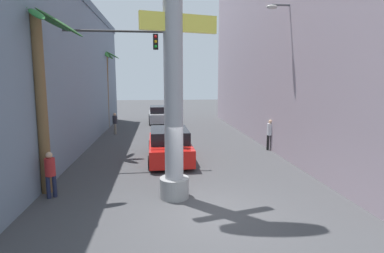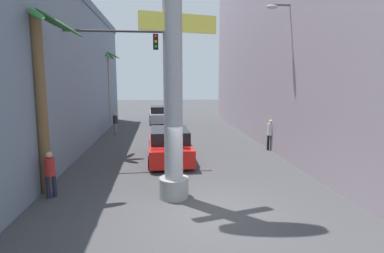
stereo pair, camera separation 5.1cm
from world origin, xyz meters
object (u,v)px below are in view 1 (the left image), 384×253
object	(u,v)px
crossing_sign	(364,148)
pedestrian_mid_right	(270,132)
palm_tree_far_left	(105,81)
car_lead	(169,145)
pedestrian_far_left	(115,122)
car_far	(159,115)
neon_sign_pole	(173,36)
palm_tree_near_left	(38,78)
street_lamp	(301,68)
pedestrian_curb_left	(50,171)
palm_tree_mid_left	(76,38)
traffic_light_mast	(96,71)
palm_tree_far_right	(240,71)

from	to	relation	value
crossing_sign	pedestrian_mid_right	world-z (taller)	crossing_sign
crossing_sign	palm_tree_far_left	distance (m)	20.34
palm_tree_far_left	pedestrian_mid_right	bearing A→B (deg)	-42.04
car_lead	pedestrian_far_left	world-z (taller)	pedestrian_far_left
car_far	neon_sign_pole	bearing A→B (deg)	-88.57
crossing_sign	neon_sign_pole	bearing A→B (deg)	175.26
palm_tree_near_left	pedestrian_far_left	bearing A→B (deg)	85.81
crossing_sign	pedestrian_far_left	xyz separation A→B (m)	(-10.29, 13.25, -0.79)
palm_tree_far_left	pedestrian_mid_right	world-z (taller)	palm_tree_far_left
neon_sign_pole	palm_tree_near_left	distance (m)	4.92
street_lamp	palm_tree_near_left	distance (m)	11.80
neon_sign_pole	pedestrian_curb_left	distance (m)	6.17
palm_tree_mid_left	traffic_light_mast	bearing A→B (deg)	-63.65
traffic_light_mast	pedestrian_mid_right	xyz separation A→B (m)	(9.21, 1.92, -3.39)
palm_tree_near_left	pedestrian_far_left	distance (m)	12.10
pedestrian_far_left	palm_tree_mid_left	bearing A→B (deg)	-103.32
crossing_sign	car_far	world-z (taller)	crossing_sign
car_far	palm_tree_far_left	xyz separation A→B (m)	(-4.45, -2.37, 3.19)
palm_tree_mid_left	palm_tree_near_left	distance (m)	7.03
pedestrian_curb_left	pedestrian_far_left	size ratio (longest dim) A/B	1.01
traffic_light_mast	pedestrian_mid_right	world-z (taller)	traffic_light_mast
neon_sign_pole	palm_tree_far_right	distance (m)	20.20
palm_tree_far_right	pedestrian_curb_left	world-z (taller)	palm_tree_far_right
palm_tree_far_right	palm_tree_near_left	world-z (taller)	palm_tree_far_right
pedestrian_curb_left	pedestrian_far_left	bearing A→B (deg)	87.87
car_far	palm_tree_far_left	size ratio (longest dim) A/B	0.72
palm_tree_far_left	traffic_light_mast	bearing A→B (deg)	-82.41
street_lamp	car_lead	world-z (taller)	street_lamp
car_lead	palm_tree_far_right	distance (m)	16.06
palm_tree_mid_left	palm_tree_near_left	size ratio (longest dim) A/B	1.49
street_lamp	palm_tree_mid_left	xyz separation A→B (m)	(-11.55, 3.06, 1.70)
neon_sign_pole	street_lamp	distance (m)	8.13
neon_sign_pole	palm_tree_far_left	world-z (taller)	neon_sign_pole
palm_tree_far_right	pedestrian_curb_left	distance (m)	22.06
traffic_light_mast	palm_tree_far_left	distance (m)	11.73
crossing_sign	traffic_light_mast	world-z (taller)	traffic_light_mast
palm_tree_mid_left	palm_tree_far_left	xyz separation A→B (m)	(0.04, 8.41, -2.38)
traffic_light_mast	pedestrian_mid_right	size ratio (longest dim) A/B	3.58
palm_tree_mid_left	palm_tree_far_left	bearing A→B (deg)	89.73
palm_tree_near_left	pedestrian_curb_left	size ratio (longest dim) A/B	3.99
palm_tree_far_left	pedestrian_curb_left	size ratio (longest dim) A/B	4.01
car_lead	palm_tree_mid_left	size ratio (longest dim) A/B	0.52
crossing_sign	pedestrian_mid_right	distance (m)	7.05
palm_tree_far_left	pedestrian_curb_left	bearing A→B (deg)	-87.51
car_lead	pedestrian_curb_left	distance (m)	6.31
neon_sign_pole	pedestrian_mid_right	xyz separation A→B (m)	(5.85, 6.44, -4.39)
pedestrian_curb_left	pedestrian_mid_right	world-z (taller)	pedestrian_mid_right
neon_sign_pole	palm_tree_near_left	size ratio (longest dim) A/B	1.72
palm_tree_far_left	palm_tree_mid_left	bearing A→B (deg)	-90.27
traffic_light_mast	car_far	world-z (taller)	traffic_light_mast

